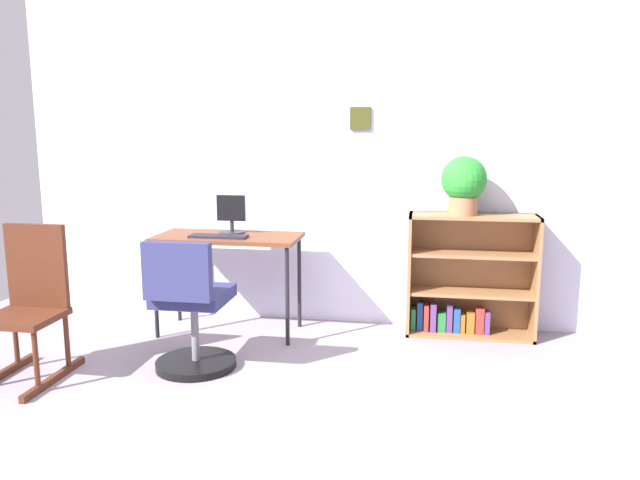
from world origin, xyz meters
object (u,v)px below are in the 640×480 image
Objects in this scene: office_chair at (191,314)px; rocking_chair at (30,302)px; monitor at (231,216)px; potted_plant_on_shelf at (464,183)px; keyboard at (218,236)px; desk at (228,244)px; bookshelf_low at (468,280)px.

office_chair is 0.99m from rocking_chair.
monitor is 0.33× the size of office_chair.
monitor is 0.68× the size of potted_plant_on_shelf.
potted_plant_on_shelf reaches higher than office_chair.
keyboard is 0.45× the size of rocking_chair.
desk is at bearing 89.86° from office_chair.
rocking_chair is at bearing -133.51° from desk.
monitor is 1.02m from office_chair.
bookshelf_low is (1.78, 1.06, 0.03)m from office_chair.
rocking_chair is (-0.92, -0.90, -0.29)m from keyboard.
monitor is 0.68× the size of keyboard.
rocking_chair is 3.02m from bookshelf_low.
bookshelf_low is at bearing 44.27° from potted_plant_on_shelf.
bookshelf_low reaches higher than office_chair.
monitor is at bearing 90.05° from desk.
bookshelf_low is at bearing 5.76° from monitor.
rocking_chair is at bearing -155.38° from potted_plant_on_shelf.
monitor reaches higher than rocking_chair.
potted_plant_on_shelf is at bearing 24.62° from rocking_chair.
desk is 1.82m from bookshelf_low.
potted_plant_on_shelf is (1.71, 1.00, 0.77)m from office_chair.
keyboard is 1.00× the size of potted_plant_on_shelf.
desk is at bearing 46.49° from rocking_chair.
office_chair is at bearing -149.74° from potted_plant_on_shelf.
bookshelf_low is (2.73, 1.28, -0.06)m from rocking_chair.
keyboard is 0.49× the size of office_chair.
potted_plant_on_shelf is at bearing 3.98° from monitor.
monitor is 1.52m from rocking_chair.
bookshelf_low reaches higher than desk.
desk is at bearing -171.19° from bookshelf_low.
potted_plant_on_shelf is (-0.06, -0.06, 0.74)m from bookshelf_low.
rocking_chair is 3.01m from potted_plant_on_shelf.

